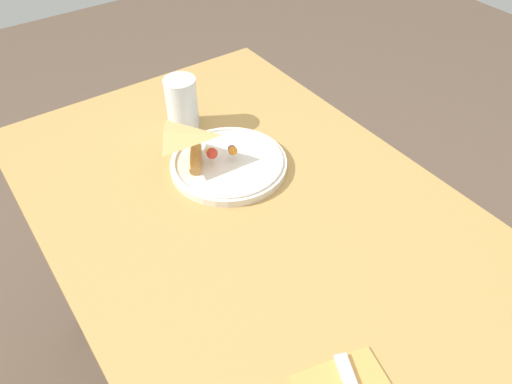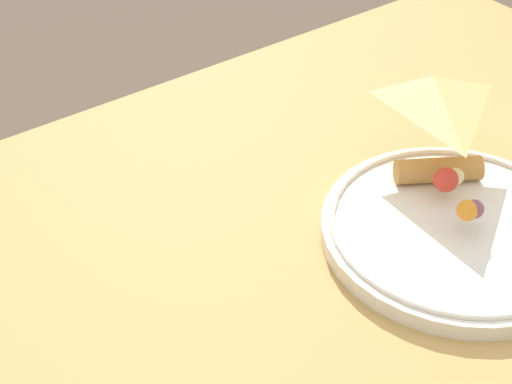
% 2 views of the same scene
% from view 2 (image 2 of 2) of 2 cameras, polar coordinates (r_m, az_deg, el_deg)
% --- Properties ---
extents(dining_table, '(1.17, 0.73, 0.77)m').
position_cam_2_polar(dining_table, '(0.76, 2.67, -13.52)').
color(dining_table, tan).
rests_on(dining_table, ground_plane).
extents(plate_pizza, '(0.25, 0.25, 0.05)m').
position_cam_2_polar(plate_pizza, '(0.74, 14.30, -2.31)').
color(plate_pizza, silver).
rests_on(plate_pizza, dining_table).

